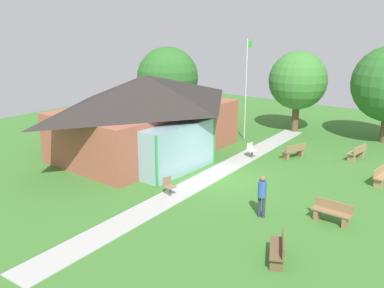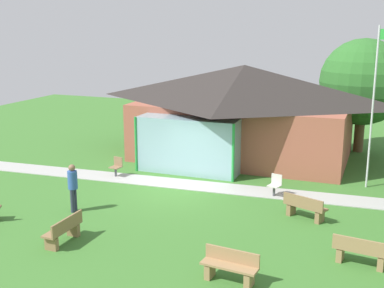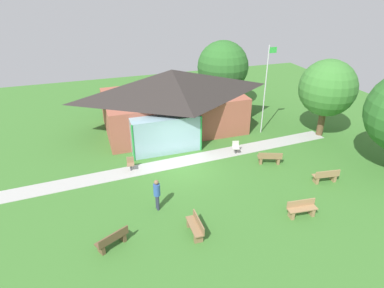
{
  "view_description": "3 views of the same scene",
  "coord_description": "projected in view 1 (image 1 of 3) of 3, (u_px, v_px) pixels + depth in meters",
  "views": [
    {
      "loc": [
        -16.01,
        -10.58,
        7.32
      ],
      "look_at": [
        0.4,
        2.36,
        1.29
      ],
      "focal_mm": 38.76,
      "sensor_mm": 36.0,
      "label": 1
    },
    {
      "loc": [
        7.43,
        -17.64,
        6.51
      ],
      "look_at": [
        -0.46,
        2.82,
        1.25
      ],
      "focal_mm": 46.81,
      "sensor_mm": 36.0,
      "label": 2
    },
    {
      "loc": [
        -5.31,
        -17.19,
        10.79
      ],
      "look_at": [
        0.88,
        1.27,
        0.91
      ],
      "focal_mm": 31.44,
      "sensor_mm": 36.0,
      "label": 3
    }
  ],
  "objects": [
    {
      "name": "patio_chair_west",
      "position": [
        169.0,
        187.0,
        18.33
      ],
      "size": [
        0.5,
        0.5,
        0.86
      ],
      "rotation": [
        0.0,
        0.0,
        2.99
      ],
      "color": "#8C6B4C",
      "rests_on": "ground_plane"
    },
    {
      "name": "ground_plane",
      "position": [
        225.0,
        179.0,
        20.4
      ],
      "size": [
        44.0,
        44.0,
        0.0
      ],
      "primitive_type": "plane",
      "color": "#3D752D"
    },
    {
      "name": "tree_behind_pavilion_right",
      "position": [
        168.0,
        78.0,
        29.77
      ],
      "size": [
        4.41,
        4.41,
        5.86
      ],
      "color": "brown",
      "rests_on": "ground_plane"
    },
    {
      "name": "bench_front_right",
      "position": [
        382.0,
        176.0,
        19.66
      ],
      "size": [
        1.54,
        0.59,
        0.84
      ],
      "rotation": [
        0.0,
        0.0,
        3.04
      ],
      "color": "#9E7A51",
      "rests_on": "ground_plane"
    },
    {
      "name": "tree_east_hedge",
      "position": [
        298.0,
        81.0,
        28.56
      ],
      "size": [
        4.01,
        4.01,
        5.63
      ],
      "color": "brown",
      "rests_on": "ground_plane"
    },
    {
      "name": "visitor_strolling_lawn",
      "position": [
        262.0,
        193.0,
        16.13
      ],
      "size": [
        0.34,
        0.34,
        1.74
      ],
      "rotation": [
        0.0,
        0.0,
        4.8
      ],
      "color": "#2D3347",
      "rests_on": "ground_plane"
    },
    {
      "name": "bench_front_left",
      "position": [
        278.0,
        250.0,
        13.23
      ],
      "size": [
        1.54,
        1.07,
        0.84
      ],
      "rotation": [
        0.0,
        0.0,
        0.47
      ],
      "color": "brown",
      "rests_on": "ground_plane"
    },
    {
      "name": "bench_front_center",
      "position": [
        332.0,
        213.0,
        15.83
      ],
      "size": [
        0.46,
        1.51,
        0.84
      ],
      "rotation": [
        0.0,
        0.0,
        1.56
      ],
      "color": "olive",
      "rests_on": "ground_plane"
    },
    {
      "name": "flagpole",
      "position": [
        246.0,
        86.0,
        26.68
      ],
      "size": [
        0.64,
        0.08,
        6.5
      ],
      "color": "silver",
      "rests_on": "ground_plane"
    },
    {
      "name": "bench_lawn_far_right",
      "position": [
        357.0,
        153.0,
        23.27
      ],
      "size": [
        1.54,
        0.63,
        0.84
      ],
      "rotation": [
        0.0,
        0.0,
        6.15
      ],
      "color": "#9E7A51",
      "rests_on": "ground_plane"
    },
    {
      "name": "footpath",
      "position": [
        211.0,
        175.0,
        20.87
      ],
      "size": [
        22.0,
        2.6,
        0.03
      ],
      "primitive_type": "cube",
      "rotation": [
        0.0,
        0.0,
        0.06
      ],
      "color": "#ADADA8",
      "rests_on": "ground_plane"
    },
    {
      "name": "pavilion",
      "position": [
        148.0,
        113.0,
        24.05
      ],
      "size": [
        11.14,
        7.98,
        4.59
      ],
      "color": "#A35642",
      "rests_on": "ground_plane"
    },
    {
      "name": "patio_chair_lawn_spare",
      "position": [
        251.0,
        151.0,
        23.58
      ],
      "size": [
        0.54,
        0.54,
        0.86
      ],
      "rotation": [
        0.0,
        0.0,
        2.88
      ],
      "color": "beige",
      "rests_on": "ground_plane"
    },
    {
      "name": "bench_mid_right",
      "position": [
        294.0,
        151.0,
        23.51
      ],
      "size": [
        1.56,
        0.95,
        0.84
      ],
      "rotation": [
        0.0,
        0.0,
        5.92
      ],
      "color": "olive",
      "rests_on": "ground_plane"
    }
  ]
}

